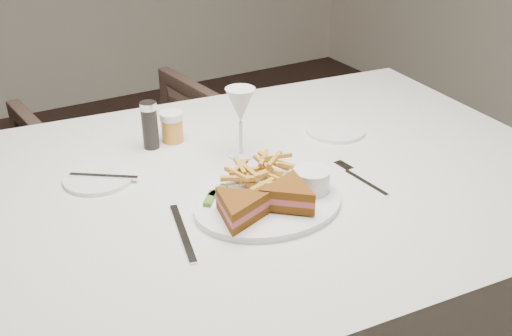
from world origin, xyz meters
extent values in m
cube|color=silver|center=(0.30, -0.07, 0.38)|extent=(1.66, 1.19, 0.75)
imported|color=#45332A|center=(0.31, 0.81, 0.35)|extent=(0.75, 0.71, 0.70)
ellipsoid|color=white|center=(0.28, -0.20, 0.76)|extent=(0.34, 0.28, 0.01)
cube|color=silver|center=(0.09, -0.20, 0.75)|extent=(0.06, 0.20, 0.00)
cylinder|color=white|center=(0.01, 0.10, 0.76)|extent=(0.16, 0.16, 0.01)
cylinder|color=white|center=(0.64, 0.03, 0.76)|extent=(0.16, 0.16, 0.01)
cylinder|color=black|center=(0.17, 0.20, 0.81)|extent=(0.04, 0.04, 0.12)
cylinder|color=orange|center=(0.24, 0.20, 0.79)|extent=(0.06, 0.06, 0.08)
cube|color=#407127|center=(0.20, -0.12, 0.77)|extent=(0.06, 0.04, 0.01)
cube|color=#407127|center=(0.18, -0.14, 0.77)|extent=(0.05, 0.05, 0.01)
cylinder|color=white|center=(0.39, -0.21, 0.79)|extent=(0.08, 0.08, 0.05)
camera|label=1|loc=(-0.25, -1.07, 1.40)|focal=40.00mm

